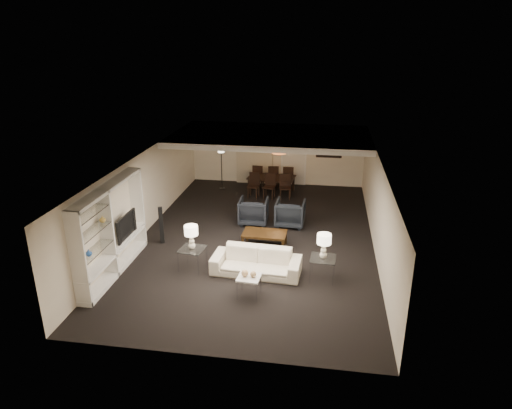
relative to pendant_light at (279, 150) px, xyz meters
The scene contains 35 objects.
floor 4.00m from the pendant_light, 94.90° to the right, with size 11.00×11.00×0.00m, color black.
ceiling 3.56m from the pendant_light, 94.90° to the right, with size 7.00×11.00×0.02m, color silver.
wall_back 2.13m from the pendant_light, 98.53° to the left, with size 7.00×0.02×2.50m, color beige.
wall_front 9.03m from the pendant_light, 91.91° to the right, with size 7.00×0.02×2.50m, color beige.
wall_left 5.21m from the pendant_light, 137.35° to the right, with size 0.02×11.00×2.50m, color beige.
wall_right 4.79m from the pendant_light, 47.56° to the right, with size 0.02×11.00×2.50m, color beige.
ceiling_soffit 0.57m from the pendant_light, behind, with size 7.00×4.00×0.20m, color silver.
curtains 2.38m from the pendant_light, 122.01° to the left, with size 1.50×0.12×2.40m, color beige.
door 2.19m from the pendant_light, 78.52° to the left, with size 0.90×0.05×2.10m, color silver.
painting 2.69m from the pendant_light, 47.44° to the left, with size 0.95×0.04×0.65m, color #142D38.
media_unit 7.13m from the pendant_light, 120.62° to the right, with size 0.38×3.40×2.35m, color white, non-canonical shape.
pendant_light is the anchor object (origin of this frame).
sofa 5.86m from the pendant_light, 89.61° to the right, with size 2.29×0.90×0.67m, color beige.
coffee_table 4.39m from the pendant_light, 89.46° to the right, with size 1.26×0.73×0.45m, color black, non-canonical shape.
armchair_left 2.84m from the pendant_light, 103.48° to the right, with size 0.91×0.94×0.85m, color black.
armchair_right 2.85m from the pendant_light, 74.78° to the right, with size 0.91×0.94×0.85m, color black.
side_table_left 6.11m from the pendant_light, 106.41° to the right, with size 0.63×0.63×0.59m, color white, non-canonical shape.
side_table_right 6.13m from the pendant_light, 72.89° to the right, with size 0.63×0.63×0.59m, color white, non-canonical shape.
table_lamp_left 5.97m from the pendant_light, 106.41° to the right, with size 0.36×0.36×0.65m, color silver, non-canonical shape.
table_lamp_right 5.99m from the pendant_light, 72.89° to the right, with size 0.36×0.36×0.65m, color white, non-canonical shape.
marble_table 6.95m from the pendant_light, 89.68° to the right, with size 0.52×0.52×0.52m, color white, non-canonical shape.
gold_gourd_a 6.87m from the pendant_light, 90.53° to the right, with size 0.17×0.17×0.17m, color tan.
gold_gourd_b 6.87m from the pendant_light, 88.83° to the right, with size 0.15×0.15×0.15m, color tan.
television 6.65m from the pendant_light, 122.87° to the right, with size 0.14×1.10×0.63m, color black.
vase_blue 8.18m from the pendant_light, 116.32° to the right, with size 0.15×0.15×0.16m, color #295AB2.
vase_amber 7.43m from the pendant_light, 119.11° to the right, with size 0.16×0.16×0.16m, color #B6913C.
floor_speaker 5.37m from the pendant_light, 125.50° to the right, with size 0.12×0.12×1.12m, color black.
dining_table 1.82m from the pendant_light, 114.99° to the left, with size 1.79×1.00×0.63m, color black.
chair_nl 1.75m from the pendant_light, behind, with size 0.43×0.43×0.94m, color black, non-canonical shape.
chair_nm 1.50m from the pendant_light, 160.90° to the left, with size 0.43×0.43×0.94m, color black, non-canonical shape.
chair_nr 1.48m from the pendant_light, 27.64° to the left, with size 0.43×0.43×0.94m, color black, non-canonical shape.
chair_fl 2.25m from the pendant_light, 124.00° to the left, with size 0.43×0.43×0.94m, color black, non-canonical shape.
chair_fm 2.07m from the pendant_light, 104.22° to the left, with size 0.43×0.43×0.94m, color black, non-canonical shape.
chair_fr 2.05m from the pendant_light, 80.49° to the left, with size 0.43×0.43×0.94m, color black, non-canonical shape.
floor_lamp 2.77m from the pendant_light, 157.84° to the left, with size 0.25×0.25×1.72m, color black, non-canonical shape.
Camera 1 is at (1.94, -12.50, 5.89)m, focal length 32.00 mm.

